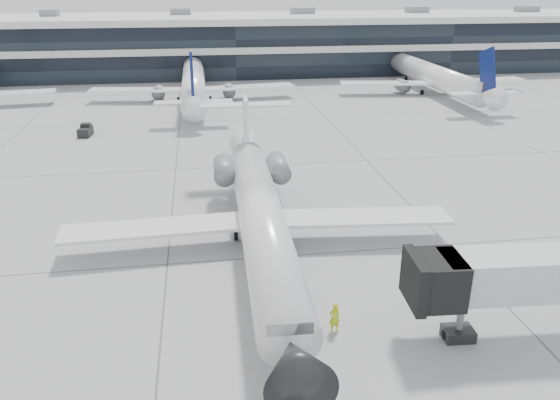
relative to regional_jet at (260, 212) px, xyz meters
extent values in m
plane|color=gray|center=(3.44, -1.69, -2.72)|extent=(220.00, 220.00, 0.00)
cube|color=black|center=(3.44, 80.31, 2.28)|extent=(170.00, 22.00, 10.00)
cylinder|color=silver|center=(-0.02, -1.00, -0.08)|extent=(3.74, 27.57, 3.09)
cone|color=black|center=(-0.38, -16.35, -0.08)|extent=(3.17, 3.28, 3.09)
cone|color=silver|center=(0.34, 14.58, 0.26)|extent=(3.02, 3.73, 2.94)
cube|color=silver|center=(-7.44, 0.32, -0.89)|extent=(12.73, 3.56, 0.25)
cube|color=silver|center=(7.45, -0.03, -0.89)|extent=(12.83, 4.14, 0.25)
cylinder|color=slate|center=(-2.09, 8.45, 0.37)|extent=(1.81, 3.94, 1.72)
cylinder|color=slate|center=(2.49, 8.34, 0.37)|extent=(1.81, 3.94, 1.72)
cube|color=silver|center=(0.33, 13.89, 2.67)|extent=(0.39, 2.99, 5.16)
cube|color=silver|center=(0.34, 14.35, 4.50)|extent=(8.29, 2.03, 0.18)
cylinder|color=black|center=(-0.28, -11.88, -2.40)|extent=(0.22, 0.65, 0.64)
cylinder|color=black|center=(-1.69, 1.33, -2.35)|extent=(0.29, 0.74, 0.73)
cylinder|color=black|center=(1.75, 1.25, -2.35)|extent=(0.29, 0.74, 0.73)
cube|color=#B1B5B6|center=(14.02, -12.57, 1.06)|extent=(12.43, 3.18, 2.29)
cube|color=black|center=(7.70, -12.20, 0.97)|extent=(2.45, 2.94, 2.46)
cylinder|color=slate|center=(9.19, -12.29, -1.49)|extent=(0.39, 0.39, 2.46)
cube|color=black|center=(9.19, -12.29, -2.41)|extent=(1.65, 1.32, 0.62)
imported|color=#B2D916|center=(2.78, -10.69, -1.83)|extent=(0.72, 0.55, 1.79)
cone|color=#E94C0C|center=(-8.13, 2.78, -2.45)|extent=(0.35, 0.35, 0.55)
cube|color=#E94C0C|center=(-8.13, 2.78, -2.71)|extent=(0.41, 0.41, 0.03)
cube|color=black|center=(-17.81, 32.79, -2.14)|extent=(1.63, 2.46, 0.95)
cube|color=black|center=(-17.75, 33.31, -1.51)|extent=(1.26, 1.08, 0.53)
cylinder|color=black|center=(-18.29, 33.70, -2.49)|extent=(0.24, 0.48, 0.46)
cylinder|color=black|center=(-17.14, 33.56, -2.49)|extent=(0.24, 0.48, 0.46)
cylinder|color=black|center=(-18.48, 32.02, -2.49)|extent=(0.24, 0.48, 0.46)
cylinder|color=black|center=(-17.33, 31.89, -2.49)|extent=(0.24, 0.48, 0.46)
camera|label=1|loc=(-3.82, -34.92, 15.14)|focal=35.00mm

